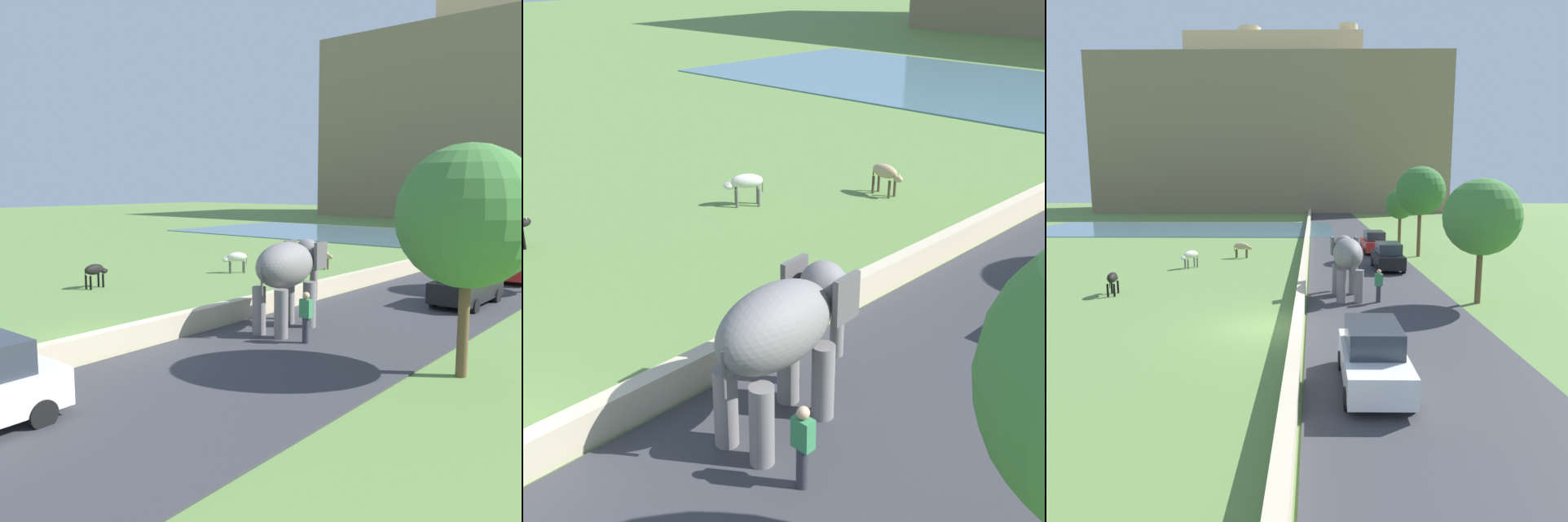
{
  "view_description": "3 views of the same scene",
  "coord_description": "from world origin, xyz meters",
  "views": [
    {
      "loc": [
        14.35,
        -9.91,
        4.78
      ],
      "look_at": [
        0.67,
        6.74,
        1.92
      ],
      "focal_mm": 38.93,
      "sensor_mm": 36.0,
      "label": 1
    },
    {
      "loc": [
        11.2,
        -3.28,
        8.27
      ],
      "look_at": [
        -0.17,
        8.6,
        1.15
      ],
      "focal_mm": 49.7,
      "sensor_mm": 36.0,
      "label": 2
    },
    {
      "loc": [
        1.76,
        -18.39,
        5.67
      ],
      "look_at": [
        1.46,
        6.23,
        1.62
      ],
      "focal_mm": 33.4,
      "sensor_mm": 36.0,
      "label": 3
    }
  ],
  "objects": [
    {
      "name": "person_beside_elephant",
      "position": [
        4.83,
        3.82,
        0.87
      ],
      "size": [
        0.36,
        0.22,
        1.63
      ],
      "color": "#33333D",
      "rests_on": "ground"
    },
    {
      "name": "cow_black",
      "position": [
        -8.35,
        5.43,
        0.84
      ],
      "size": [
        0.6,
        1.42,
        1.15
      ],
      "color": "black",
      "rests_on": "ground"
    },
    {
      "name": "tree_mid",
      "position": [
        9.51,
        3.96,
        4.04
      ],
      "size": [
        3.55,
        3.55,
        5.83
      ],
      "color": "brown",
      "rests_on": "ground"
    },
    {
      "name": "barrier_wall",
      "position": [
        1.2,
        18.0,
        0.39
      ],
      "size": [
        0.4,
        110.0,
        0.78
      ],
      "primitive_type": "cube",
      "color": "beige",
      "rests_on": "ground"
    },
    {
      "name": "road_surface",
      "position": [
        5.0,
        20.0,
        0.03
      ],
      "size": [
        7.0,
        120.0,
        0.06
      ],
      "primitive_type": "cube",
      "color": "#38383D",
      "rests_on": "ground"
    },
    {
      "name": "ground_plane",
      "position": [
        0.0,
        0.0,
        0.0
      ],
      "size": [
        220.0,
        220.0,
        0.0
      ],
      "primitive_type": "plane",
      "color": "#608442"
    },
    {
      "name": "cow_white",
      "position": [
        -6.36,
        13.14,
        0.84
      ],
      "size": [
        1.1,
        1.31,
        1.15
      ],
      "color": "silver",
      "rests_on": "ground"
    },
    {
      "name": "lake",
      "position": [
        -14.0,
        39.56,
        0.04
      ],
      "size": [
        36.0,
        18.0,
        0.08
      ],
      "primitive_type": "cube",
      "color": "slate",
      "rests_on": "ground"
    },
    {
      "name": "car_red",
      "position": [
        6.58,
        19.83,
        0.9
      ],
      "size": [
        1.88,
        4.04,
        1.8
      ],
      "color": "red",
      "rests_on": "ground"
    },
    {
      "name": "car_black",
      "position": [
        6.58,
        12.49,
        0.9
      ],
      "size": [
        1.8,
        4.0,
        1.8
      ],
      "color": "black",
      "rests_on": "ground"
    },
    {
      "name": "elephant",
      "position": [
        3.41,
        4.86,
        2.04
      ],
      "size": [
        1.61,
        3.52,
        2.99
      ],
      "color": "slate",
      "rests_on": "ground"
    },
    {
      "name": "cow_tan",
      "position": [
        -3.55,
        17.46,
        0.84
      ],
      "size": [
        1.41,
        0.53,
        1.15
      ],
      "color": "tan",
      "rests_on": "ground"
    }
  ]
}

